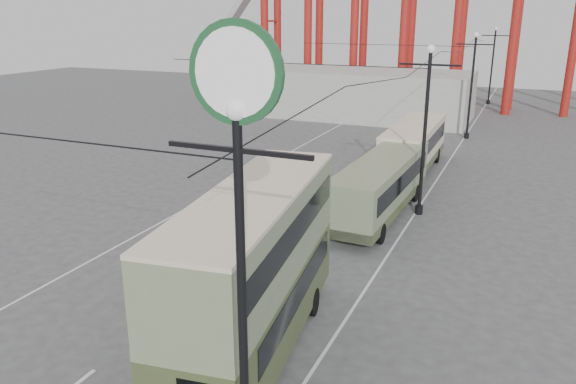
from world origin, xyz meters
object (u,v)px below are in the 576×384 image
at_px(lamp_post_near, 238,172).
at_px(double_decker_bus, 255,266).
at_px(single_decker_green, 381,185).
at_px(pedestrian, 253,265).
at_px(single_decker_cream, 414,145).

bearing_deg(lamp_post_near, double_decker_bus, 114.16).
xyz_separation_m(single_decker_green, pedestrian, (-2.78, -10.17, -1.01)).
bearing_deg(lamp_post_near, pedestrian, 116.26).
relative_size(lamp_post_near, single_decker_green, 0.94).
xyz_separation_m(lamp_post_near, single_decker_cream, (-2.24, 29.98, -5.94)).
bearing_deg(single_decker_cream, single_decker_green, -88.93).
xyz_separation_m(single_decker_green, single_decker_cream, (-0.28, 10.21, 0.10)).
bearing_deg(lamp_post_near, single_decker_green, 95.67).
xyz_separation_m(lamp_post_near, pedestrian, (-4.74, 9.60, -7.05)).
bearing_deg(single_decker_green, double_decker_bus, -89.41).
bearing_deg(single_decker_cream, double_decker_bus, -90.55).
bearing_deg(single_decker_cream, lamp_post_near, -86.24).
distance_m(double_decker_bus, single_decker_cream, 24.97).
relative_size(double_decker_bus, pedestrian, 6.68).
xyz_separation_m(lamp_post_near, double_decker_bus, (-2.26, 5.04, -4.67)).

